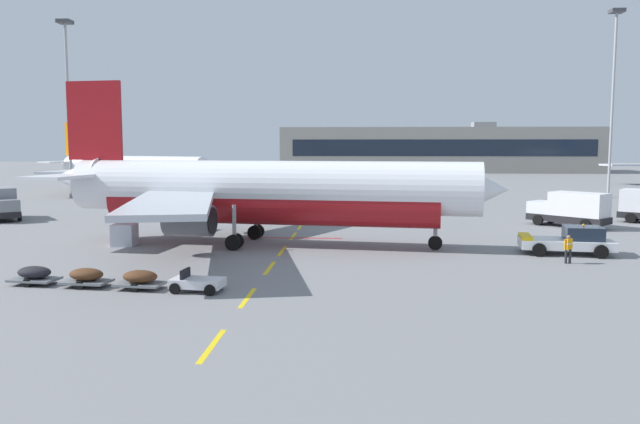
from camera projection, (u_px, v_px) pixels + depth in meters
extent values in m
plane|color=slate|center=(518.00, 215.00, 66.47)|extent=(400.00, 400.00, 0.00)
cube|color=yellow|center=(212.00, 345.00, 23.22)|extent=(0.24, 4.00, 0.01)
cube|color=yellow|center=(248.00, 298.00, 30.49)|extent=(0.24, 4.00, 0.01)
cube|color=yellow|center=(270.00, 268.00, 37.83)|extent=(0.24, 4.00, 0.01)
cube|color=yellow|center=(282.00, 251.00, 43.86)|extent=(0.24, 4.00, 0.01)
cube|color=yellow|center=(293.00, 236.00, 51.04)|extent=(0.24, 4.00, 0.01)
cube|color=yellow|center=(300.00, 227.00, 56.73)|extent=(0.24, 4.00, 0.01)
cube|color=yellow|center=(306.00, 219.00, 62.44)|extent=(0.24, 4.00, 0.01)
cube|color=yellow|center=(311.00, 212.00, 68.84)|extent=(0.24, 4.00, 0.01)
cube|color=yellow|center=(315.00, 206.00, 76.00)|extent=(0.24, 4.00, 0.01)
cube|color=yellow|center=(319.00, 201.00, 82.06)|extent=(0.24, 4.00, 0.01)
cube|color=yellow|center=(322.00, 197.00, 88.41)|extent=(0.24, 4.00, 0.01)
cube|color=yellow|center=(324.00, 194.00, 94.87)|extent=(0.24, 4.00, 0.01)
cube|color=yellow|center=(327.00, 190.00, 102.21)|extent=(0.24, 4.00, 0.01)
cube|color=yellow|center=(329.00, 187.00, 109.03)|extent=(0.24, 4.00, 0.01)
cube|color=yellow|center=(331.00, 185.00, 115.79)|extent=(0.24, 4.00, 0.01)
cube|color=#B21414|center=(292.00, 238.00, 50.01)|extent=(8.00, 0.40, 0.01)
cylinder|color=white|center=(271.00, 187.00, 46.18)|extent=(30.34, 7.62, 3.80)
cylinder|color=maroon|center=(271.00, 201.00, 46.29)|extent=(24.75, 6.60, 3.50)
cone|color=white|center=(483.00, 190.00, 43.31)|extent=(3.95, 4.14, 3.72)
cone|color=white|center=(76.00, 178.00, 49.13)|extent=(4.58, 3.74, 3.23)
cube|color=#192333|center=(467.00, 180.00, 43.44)|extent=(1.95, 3.03, 0.60)
cube|color=maroon|center=(94.00, 121.00, 48.32)|extent=(4.41, 0.92, 6.00)
cube|color=white|center=(110.00, 173.00, 52.02)|extent=(3.99, 6.76, 0.24)
cube|color=white|center=(64.00, 177.00, 45.77)|extent=(3.99, 6.76, 0.24)
cube|color=#B7BCC6|center=(253.00, 185.00, 55.28)|extent=(11.91, 17.35, 0.36)
cube|color=#B7BCC6|center=(172.00, 203.00, 38.69)|extent=(8.21, 17.63, 0.36)
cylinder|color=#4C4F54|center=(241.00, 205.00, 52.54)|extent=(3.44, 2.49, 2.10)
cylinder|color=black|center=(260.00, 205.00, 52.23)|extent=(0.35, 1.79, 1.79)
cylinder|color=#4C4F54|center=(189.00, 220.00, 41.80)|extent=(3.44, 2.49, 2.10)
cylinder|color=black|center=(212.00, 221.00, 41.50)|extent=(0.35, 1.79, 1.79)
cylinder|color=gray|center=(436.00, 224.00, 44.18)|extent=(0.28, 0.28, 2.67)
cylinder|color=black|center=(435.00, 243.00, 44.32)|extent=(1.02, 0.40, 0.99)
cylinder|color=gray|center=(256.00, 215.00, 49.36)|extent=(0.28, 0.28, 2.61)
cylinder|color=black|center=(257.00, 231.00, 49.84)|extent=(1.14, 0.49, 1.10)
cylinder|color=black|center=(255.00, 232.00, 49.15)|extent=(1.14, 0.49, 1.10)
cylinder|color=gray|center=(234.00, 223.00, 44.28)|extent=(0.28, 0.28, 2.61)
cylinder|color=black|center=(236.00, 241.00, 44.76)|extent=(1.14, 0.49, 1.10)
cylinder|color=black|center=(233.00, 243.00, 44.08)|extent=(1.14, 0.49, 1.10)
cube|color=silver|center=(566.00, 244.00, 42.64)|extent=(6.30, 3.53, 0.60)
cube|color=#192333|center=(583.00, 233.00, 42.36)|extent=(2.65, 2.41, 0.90)
cube|color=yellow|center=(525.00, 236.00, 43.09)|extent=(1.01, 2.59, 0.24)
sphere|color=orange|center=(584.00, 225.00, 42.30)|extent=(0.16, 0.16, 0.16)
cylinder|color=black|center=(539.00, 250.00, 41.66)|extent=(0.94, 0.51, 0.90)
cylinder|color=black|center=(533.00, 243.00, 44.39)|extent=(0.94, 0.51, 0.90)
cylinder|color=black|center=(601.00, 252.00, 40.94)|extent=(0.94, 0.51, 0.90)
cylinder|color=black|center=(591.00, 245.00, 43.67)|extent=(0.94, 0.51, 0.90)
cylinder|color=white|center=(133.00, 167.00, 98.84)|extent=(26.33, 14.05, 3.44)
cylinder|color=orange|center=(133.00, 173.00, 98.94)|extent=(21.58, 11.77, 3.16)
cone|color=white|center=(203.00, 168.00, 92.64)|extent=(4.25, 4.36, 3.37)
cone|color=white|center=(69.00, 163.00, 105.29)|extent=(4.65, 4.20, 2.92)
cube|color=#192333|center=(197.00, 164.00, 93.01)|extent=(2.36, 2.94, 0.54)
cube|color=orange|center=(74.00, 139.00, 104.15)|extent=(3.78, 1.89, 5.43)
cube|color=white|center=(86.00, 161.00, 107.39)|extent=(4.97, 6.47, 0.22)
cube|color=white|center=(58.00, 162.00, 102.28)|extent=(4.97, 6.47, 0.22)
cube|color=#B7BCC6|center=(150.00, 168.00, 107.33)|extent=(13.65, 14.23, 0.33)
cube|color=#B7BCC6|center=(78.00, 171.00, 93.73)|extent=(5.49, 15.67, 0.33)
cylinder|color=#4C4F54|center=(138.00, 176.00, 105.13)|extent=(3.41, 2.90, 1.90)
cylinder|color=black|center=(145.00, 176.00, 104.47)|extent=(0.75, 1.52, 1.62)
cylinder|color=#4C4F54|center=(92.00, 179.00, 96.33)|extent=(3.41, 2.90, 1.90)
cylinder|color=black|center=(98.00, 179.00, 95.67)|extent=(0.75, 1.52, 1.62)
cylinder|color=gray|center=(188.00, 183.00, 94.17)|extent=(0.25, 0.25, 2.41)
cylinder|color=black|center=(188.00, 191.00, 94.30)|extent=(0.92, 0.59, 0.90)
cylinder|color=gray|center=(135.00, 180.00, 101.98)|extent=(0.25, 0.25, 2.36)
cylinder|color=black|center=(137.00, 187.00, 102.39)|extent=(1.04, 0.69, 1.00)
cylinder|color=black|center=(134.00, 187.00, 101.83)|extent=(1.04, 0.69, 1.00)
cylinder|color=gray|center=(114.00, 181.00, 97.83)|extent=(0.25, 0.25, 2.36)
cylinder|color=black|center=(116.00, 189.00, 98.23)|extent=(1.04, 0.69, 1.00)
cylinder|color=black|center=(112.00, 189.00, 97.67)|extent=(1.04, 0.69, 1.00)
cube|color=black|center=(2.00, 212.00, 62.14)|extent=(6.23, 6.98, 0.60)
cube|color=gray|center=(5.00, 205.00, 60.16)|extent=(3.28, 3.30, 1.10)
cube|color=#192333|center=(7.00, 205.00, 59.21)|extent=(1.54, 1.24, 0.64)
cube|color=gray|center=(0.00, 198.00, 62.80)|extent=(4.84, 5.22, 2.10)
cylinder|color=black|center=(19.00, 216.00, 61.01)|extent=(0.82, 0.93, 0.96)
cylinder|color=black|center=(12.00, 212.00, 64.68)|extent=(0.82, 0.93, 0.96)
cylinder|color=black|center=(637.00, 216.00, 61.24)|extent=(0.95, 0.78, 0.96)
cylinder|color=black|center=(631.00, 218.00, 59.37)|extent=(0.95, 0.78, 0.96)
cube|color=black|center=(568.00, 218.00, 56.91)|extent=(6.66, 6.63, 0.60)
cube|color=silver|center=(544.00, 207.00, 58.54)|extent=(3.31, 3.31, 1.10)
cube|color=#192333|center=(533.00, 205.00, 59.38)|extent=(1.39, 1.41, 0.64)
cube|color=silver|center=(579.00, 204.00, 56.04)|extent=(5.07, 5.05, 2.10)
cylinder|color=black|center=(538.00, 220.00, 57.81)|extent=(0.88, 0.87, 0.96)
cylinder|color=black|center=(551.00, 218.00, 59.40)|extent=(0.88, 0.87, 0.96)
cylinder|color=black|center=(586.00, 225.00, 54.48)|extent=(0.88, 0.87, 0.96)
cylinder|color=black|center=(598.00, 222.00, 56.07)|extent=(0.88, 0.87, 0.96)
cube|color=silver|center=(198.00, 283.00, 31.69)|extent=(2.75, 1.69, 0.44)
cube|color=black|center=(185.00, 274.00, 31.76)|extent=(0.25, 1.13, 0.56)
cylinder|color=black|center=(220.00, 284.00, 32.23)|extent=(0.58, 0.24, 0.56)
cylinder|color=black|center=(210.00, 290.00, 30.86)|extent=(0.58, 0.24, 0.56)
cylinder|color=black|center=(186.00, 283.00, 32.56)|extent=(0.58, 0.24, 0.56)
cylinder|color=black|center=(175.00, 289.00, 31.19)|extent=(0.58, 0.24, 0.56)
cube|color=slate|center=(140.00, 284.00, 32.26)|extent=(2.56, 1.77, 0.12)
ellipsoid|color=#4C2D19|center=(140.00, 276.00, 32.22)|extent=(1.95, 1.40, 0.64)
cylinder|color=black|center=(146.00, 282.00, 32.93)|extent=(0.45, 0.19, 0.44)
cylinder|color=black|center=(134.00, 288.00, 31.61)|extent=(0.45, 0.19, 0.44)
cube|color=slate|center=(87.00, 281.00, 32.80)|extent=(2.56, 1.77, 0.12)
ellipsoid|color=#4C2D19|center=(86.00, 274.00, 32.76)|extent=(1.95, 1.40, 0.64)
cylinder|color=black|center=(94.00, 280.00, 33.47)|extent=(0.45, 0.19, 0.44)
cylinder|color=black|center=(79.00, 285.00, 32.15)|extent=(0.45, 0.19, 0.44)
cube|color=slate|center=(35.00, 279.00, 33.34)|extent=(2.56, 1.77, 0.12)
ellipsoid|color=black|center=(34.00, 272.00, 33.30)|extent=(1.95, 1.40, 0.64)
cylinder|color=black|center=(43.00, 278.00, 34.01)|extent=(0.45, 0.19, 0.44)
cylinder|color=black|center=(27.00, 283.00, 32.69)|extent=(0.45, 0.19, 0.44)
cylinder|color=#232328|center=(566.00, 256.00, 39.26)|extent=(0.16, 0.16, 0.88)
cylinder|color=#232328|center=(570.00, 256.00, 39.23)|extent=(0.16, 0.16, 0.88)
cube|color=orange|center=(568.00, 244.00, 39.16)|extent=(0.54, 0.49, 0.66)
cube|color=silver|center=(568.00, 244.00, 39.16)|extent=(0.55, 0.51, 0.06)
sphere|color=#8C664C|center=(569.00, 237.00, 39.11)|extent=(0.24, 0.24, 0.24)
cylinder|color=orange|center=(565.00, 244.00, 39.01)|extent=(0.09, 0.09, 0.59)
cylinder|color=orange|center=(572.00, 243.00, 39.30)|extent=(0.09, 0.09, 0.59)
cube|color=#B7BCC6|center=(125.00, 235.00, 46.12)|extent=(1.63, 1.59, 1.60)
cube|color=silver|center=(125.00, 235.00, 46.12)|extent=(1.62, 0.07, 1.36)
cylinder|color=slate|center=(72.00, 196.00, 87.18)|extent=(0.70, 0.70, 0.60)
cylinder|color=#9EA0A5|center=(69.00, 112.00, 85.96)|extent=(0.36, 0.36, 23.56)
cube|color=#3F3F44|center=(65.00, 22.00, 84.68)|extent=(1.80, 1.80, 0.50)
cylinder|color=slate|center=(608.00, 195.00, 88.39)|extent=(0.70, 0.70, 0.60)
cylinder|color=#9EA0A5|center=(612.00, 107.00, 87.08)|extent=(0.36, 0.36, 25.22)
cube|color=#3F3F44|center=(617.00, 11.00, 85.71)|extent=(1.80, 1.80, 0.50)
cube|color=#9E998E|center=(437.00, 150.00, 174.79)|extent=(84.33, 26.30, 11.90)
cube|color=#192333|center=(443.00, 148.00, 161.62)|extent=(77.58, 0.12, 4.28)
cube|color=gray|center=(484.00, 125.00, 173.27)|extent=(6.00, 5.00, 1.60)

